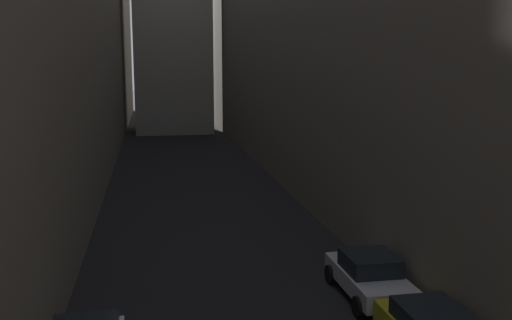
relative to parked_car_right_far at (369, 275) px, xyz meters
name	(u,v)px	position (x,y,z in m)	size (l,w,h in m)	color
ground_plane	(187,166)	(-4.40, 26.57, -0.77)	(264.00, 264.00, 0.00)	black
building_block_left	(1,10)	(-17.60, 28.57, 10.87)	(15.40, 108.00, 23.30)	#756B5B
building_block_right	(345,15)	(8.78, 28.57, 10.95)	(15.36, 108.00, 23.45)	#60594F
parked_car_right_far	(369,275)	(0.00, 0.00, 0.00)	(2.02, 4.21, 1.51)	#B7B7BC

